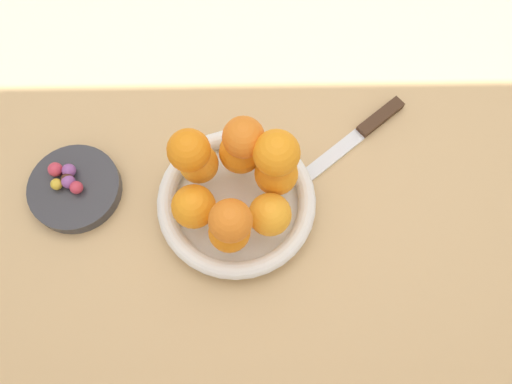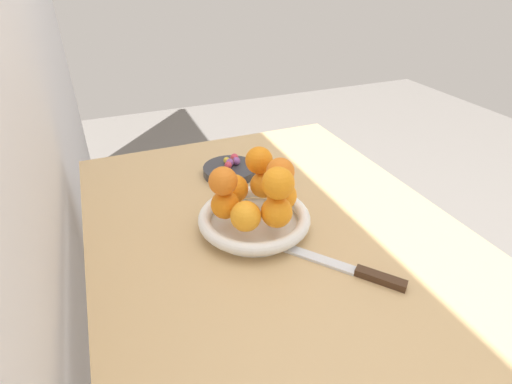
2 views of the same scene
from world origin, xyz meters
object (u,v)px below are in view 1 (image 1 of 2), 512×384
candy_ball_3 (76,188)px  knife (353,139)px  orange_7 (189,150)px  candy_ball_2 (55,169)px  fruit_bowl (237,202)px  candy_ball_1 (57,184)px  orange_9 (276,153)px  orange_8 (230,221)px  candy_ball_4 (69,170)px  orange_6 (243,137)px  orange_4 (270,214)px  orange_1 (199,165)px  orange_2 (194,206)px  dining_table (283,201)px  orange_5 (276,174)px  orange_0 (241,152)px  orange_3 (229,232)px  candy_ball_5 (67,180)px  candy_dish (75,189)px  candy_ball_0 (68,182)px

candy_ball_3 → knife: candy_ball_3 is taller
orange_7 → candy_ball_2: bearing=-4.6°
fruit_bowl → candy_ball_1: bearing=-6.1°
orange_9 → orange_8: bearing=56.1°
orange_9 → candy_ball_4: bearing=-4.5°
orange_6 → orange_4: bearing=111.6°
orange_1 → orange_2: bearing=85.5°
dining_table → fruit_bowl: (0.08, 0.04, 0.11)m
orange_1 → orange_9: 0.13m
dining_table → orange_5: orange_5 is taller
orange_0 → orange_2: orange_0 is taller
orange_1 → candy_ball_4: (0.20, -0.01, -0.04)m
orange_3 → orange_7: size_ratio=0.98×
candy_ball_2 → knife: (-0.46, -0.06, -0.03)m
fruit_bowl → orange_4: orange_4 is taller
orange_8 → candy_ball_4: bearing=-24.5°
orange_3 → knife: size_ratio=0.27×
orange_6 → candy_ball_5: size_ratio=2.95×
candy_ball_1 → candy_ball_5: candy_ball_5 is taller
orange_4 → candy_ball_1: bearing=-11.7°
candy_dish → orange_9: bearing=179.4°
fruit_bowl → candy_ball_3: candy_ball_3 is taller
candy_dish → candy_ball_0: size_ratio=6.76×
orange_1 → candy_ball_2: (0.22, -0.01, -0.04)m
candy_ball_2 → candy_ball_5: candy_ball_2 is taller
orange_8 → candy_ball_4: size_ratio=2.73×
orange_0 → candy_ball_5: 0.26m
dining_table → candy_ball_2: candy_ball_2 is taller
candy_ball_3 → candy_ball_5: size_ratio=1.01×
orange_4 → orange_5: 0.06m
orange_1 → orange_4: (-0.10, 0.08, 0.00)m
orange_1 → orange_6: (-0.07, -0.01, 0.06)m
candy_ball_1 → candy_ball_5: 0.02m
candy_dish → candy_ball_4: candy_ball_4 is taller
candy_ball_5 → knife: bearing=-170.3°
orange_7 → orange_9: orange_9 is taller
fruit_bowl → candy_ball_5: (0.25, -0.04, 0.01)m
dining_table → orange_4: 0.18m
candy_ball_3 → knife: 0.43m
fruit_bowl → candy_ball_2: (0.27, -0.05, 0.01)m
orange_6 → candy_ball_1: bearing=4.4°
orange_3 → orange_4: orange_4 is taller
fruit_bowl → knife: 0.22m
orange_6 → candy_ball_0: size_ratio=2.78×
candy_dish → orange_3: size_ratio=2.40×
candy_dish → candy_ball_3: bearing=145.1°
candy_ball_2 → candy_ball_3: bearing=139.8°
orange_7 → candy_ball_0: bearing=0.8°
orange_4 → orange_8: bearing=27.2°
candy_dish → orange_6: orange_6 is taller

